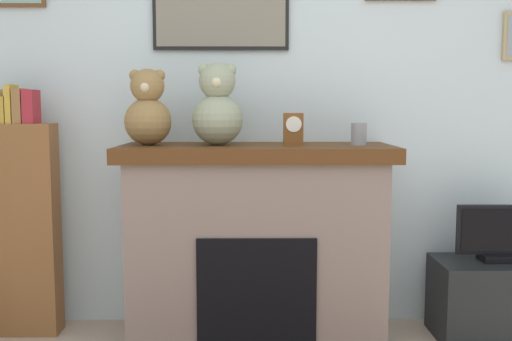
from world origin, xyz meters
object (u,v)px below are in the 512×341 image
at_px(fireplace, 256,242).
at_px(bookshelf, 20,221).
at_px(mantel_clock, 293,129).
at_px(teddy_bear_grey, 217,108).
at_px(candle_jar, 359,134).
at_px(television, 500,235).
at_px(teddy_bear_tan, 148,111).
at_px(tv_stand, 497,300).

relative_size(fireplace, bookshelf, 1.04).
bearing_deg(mantel_clock, teddy_bear_grey, 179.91).
relative_size(candle_jar, teddy_bear_grey, 0.27).
height_order(television, teddy_bear_tan, teddy_bear_tan).
bearing_deg(tv_stand, mantel_clock, -179.54).
xyz_separation_m(bookshelf, mantel_clock, (1.53, -0.11, 0.52)).
bearing_deg(fireplace, candle_jar, -1.83).
height_order(fireplace, teddy_bear_grey, teddy_bear_grey).
distance_m(tv_stand, candle_jar, 1.22).
height_order(fireplace, tv_stand, fireplace).
relative_size(tv_stand, mantel_clock, 3.96).
height_order(tv_stand, teddy_bear_grey, teddy_bear_grey).
distance_m(fireplace, candle_jar, 0.81).
bearing_deg(fireplace, tv_stand, -0.41).
bearing_deg(mantel_clock, fireplace, 174.57).
xyz_separation_m(candle_jar, teddy_bear_grey, (-0.76, -0.00, 0.14)).
bearing_deg(teddy_bear_tan, fireplace, 1.80).
xyz_separation_m(fireplace, television, (1.34, -0.01, 0.04)).
relative_size(mantel_clock, teddy_bear_grey, 0.39).
xyz_separation_m(television, teddy_bear_grey, (-1.55, -0.01, 0.70)).
bearing_deg(teddy_bear_tan, teddy_bear_grey, -0.01).
xyz_separation_m(bookshelf, candle_jar, (1.89, -0.11, 0.50)).
distance_m(television, candle_jar, 0.97).
bearing_deg(mantel_clock, candle_jar, 0.20).
bearing_deg(tv_stand, television, -90.00).
xyz_separation_m(fireplace, candle_jar, (0.55, -0.02, 0.60)).
bearing_deg(teddy_bear_grey, candle_jar, 0.04).
relative_size(fireplace, television, 3.09).
bearing_deg(teddy_bear_grey, television, 0.27).
height_order(bookshelf, mantel_clock, bookshelf).
bearing_deg(teddy_bear_tan, candle_jar, 0.03).
bearing_deg(fireplace, teddy_bear_tan, -178.20).
xyz_separation_m(tv_stand, teddy_bear_tan, (-1.93, -0.01, 1.05)).
bearing_deg(teddy_bear_tan, tv_stand, 0.25).
bearing_deg(candle_jar, teddy_bear_grey, -179.96).
relative_size(bookshelf, teddy_bear_grey, 3.20).
distance_m(television, mantel_clock, 1.29).
height_order(bookshelf, candle_jar, bookshelf).
relative_size(television, mantel_clock, 2.76).
distance_m(bookshelf, candle_jar, 1.95).
bearing_deg(tv_stand, teddy_bear_grey, -179.68).
relative_size(candle_jar, teddy_bear_tan, 0.29).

